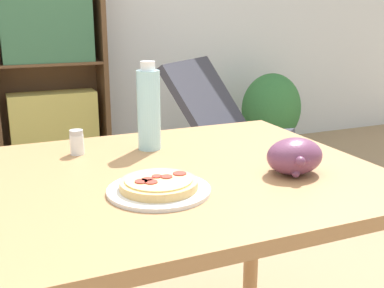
{
  "coord_description": "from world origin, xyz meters",
  "views": [
    {
      "loc": [
        -0.48,
        -1.24,
        1.2
      ],
      "look_at": [
        0.03,
        -0.05,
        0.84
      ],
      "focal_mm": 45.0,
      "sensor_mm": 36.0,
      "label": 1
    }
  ],
  "objects": [
    {
      "name": "lounge_chair_far",
      "position": [
        0.96,
        1.46,
        0.29
      ],
      "size": [
        0.93,
        1.0,
        0.88
      ],
      "rotation": [
        0.0,
        0.0,
        0.7
      ],
      "color": "slate",
      "rests_on": "ground_plane"
    },
    {
      "name": "dining_table",
      "position": [
        -0.09,
        -0.09,
        0.67
      ],
      "size": [
        1.2,
        0.9,
        0.78
      ],
      "color": "#A37549",
      "rests_on": "ground_plane"
    },
    {
      "name": "grape_bunch",
      "position": [
        0.25,
        -0.23,
        0.82
      ],
      "size": [
        0.16,
        0.13,
        0.1
      ],
      "color": "#6B3856",
      "rests_on": "dining_table"
    },
    {
      "name": "drink_bottle",
      "position": [
        -0.03,
        0.15,
        0.9
      ],
      "size": [
        0.07,
        0.07,
        0.27
      ],
      "color": "#A3DBEA",
      "rests_on": "dining_table"
    },
    {
      "name": "bookshelf",
      "position": [
        -0.04,
        2.44,
        0.75
      ],
      "size": [
        0.82,
        0.3,
        1.64
      ],
      "color": "brown",
      "rests_on": "ground_plane"
    },
    {
      "name": "salt_shaker",
      "position": [
        -0.25,
        0.18,
        0.81
      ],
      "size": [
        0.04,
        0.04,
        0.08
      ],
      "color": "white",
      "rests_on": "dining_table"
    },
    {
      "name": "pizza_on_plate",
      "position": [
        -0.12,
        -0.22,
        0.79
      ],
      "size": [
        0.25,
        0.25,
        0.04
      ],
      "color": "white",
      "rests_on": "dining_table"
    },
    {
      "name": "potted_plant_floor",
      "position": [
        1.71,
        2.15,
        0.36
      ],
      "size": [
        0.52,
        0.44,
        0.69
      ],
      "color": "#BCB2A3",
      "rests_on": "ground_plane"
    }
  ]
}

